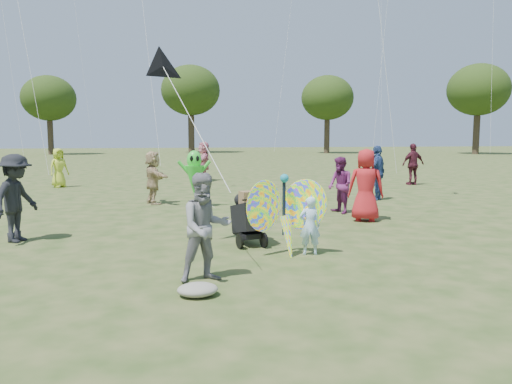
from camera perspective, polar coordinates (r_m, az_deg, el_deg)
ground at (r=8.51m, az=3.29°, el=-8.49°), size 160.00×160.00×0.00m
child_girl at (r=9.25m, az=6.17°, el=-3.86°), size 0.43×0.32×1.08m
adult_man at (r=7.53m, az=-5.80°, el=-4.06°), size 0.92×0.78×1.65m
grey_bag at (r=7.03m, az=-6.69°, el=-11.02°), size 0.56×0.46×0.18m
crowd_a at (r=13.04m, az=12.44°, el=0.78°), size 1.07×0.89×1.86m
crowd_b at (r=11.38m, az=-25.74°, el=-0.64°), size 1.08×1.35×1.82m
crowd_c at (r=17.42m, az=13.69°, el=2.15°), size 1.09×1.08×1.85m
crowd_d at (r=16.27m, az=-11.68°, el=1.63°), size 0.97×1.65×1.70m
crowd_e at (r=14.21m, az=9.59°, el=0.78°), size 0.75×0.89×1.60m
crowd_g at (r=22.62m, az=-21.61°, el=2.58°), size 0.96×0.91×1.65m
crowd_h at (r=23.15m, az=17.51°, el=3.05°), size 1.13×0.59×1.84m
crowd_j at (r=24.15m, az=-5.97°, el=3.51°), size 0.77×1.81×1.89m
jogging_stroller at (r=10.08m, az=-0.90°, el=-2.55°), size 0.65×1.11×1.09m
butterfly_kite at (r=9.13m, az=3.40°, el=-2.66°), size 1.74×0.75×1.70m
delta_kite_rig at (r=9.75m, az=-10.54°, el=13.83°), size 1.41×2.53×2.57m
alien_kite at (r=15.34m, az=-7.06°, el=1.87°), size 1.12×0.69×1.74m
tree_line at (r=53.46m, az=-4.95°, el=11.51°), size 91.78×33.60×10.79m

